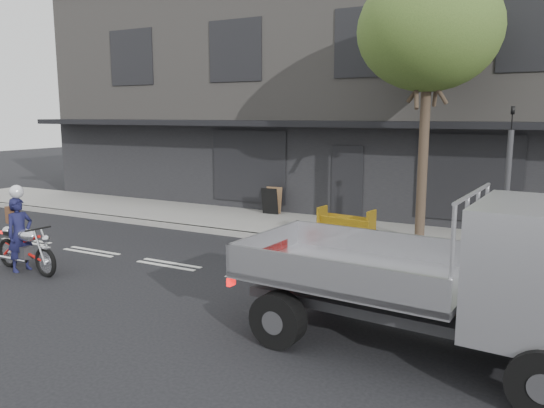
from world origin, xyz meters
The scene contains 11 objects.
ground centered at (0.00, 0.00, 0.00)m, with size 80.00×80.00×0.00m, color black.
sidewalk centered at (0.00, 4.70, 0.07)m, with size 32.00×3.20×0.15m, color gray.
kerb centered at (0.00, 3.10, 0.07)m, with size 32.00×0.20×0.15m, color gray.
building_main centered at (0.00, 11.30, 4.00)m, with size 26.00×10.00×8.00m, color slate.
street_tree centered at (2.20, 4.20, 5.28)m, with size 3.40×3.40×6.74m.
traffic_light_pole centered at (4.20, 3.35, 1.65)m, with size 0.12×0.12×3.50m.
motorcycle centered at (-4.75, -1.84, 0.53)m, with size 2.00×0.58×1.03m.
rider centered at (-4.90, -1.84, 0.80)m, with size 0.58×0.38×1.59m, color #151539.
flatbed_ute centered at (4.69, -1.91, 1.35)m, with size 5.25×2.44×2.37m.
construction_barrier centered at (0.40, 3.56, 0.55)m, with size 1.45×0.58×0.81m, color #FFB50D, non-canonical shape.
sandwich_board centered at (-2.90, 5.71, 0.58)m, with size 0.54×0.36×0.86m, color black, non-canonical shape.
Camera 1 is at (5.05, -9.05, 3.33)m, focal length 35.00 mm.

